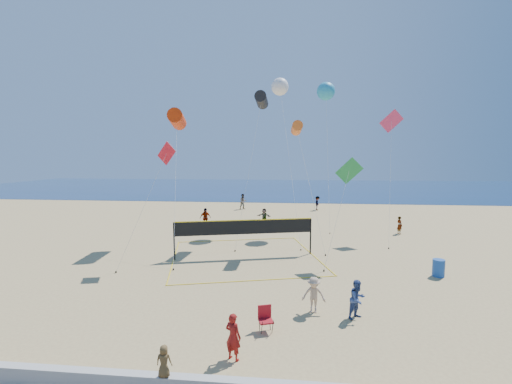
# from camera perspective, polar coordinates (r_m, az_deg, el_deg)

# --- Properties ---
(ground) EXTENTS (120.00, 120.00, 0.00)m
(ground) POSITION_cam_1_polar(r_m,az_deg,el_deg) (13.23, 0.42, -23.68)
(ground) COLOR tan
(ground) RESTS_ON ground
(ocean) EXTENTS (140.00, 50.00, 0.03)m
(ocean) POSITION_cam_1_polar(r_m,az_deg,el_deg) (73.76, 4.90, 0.75)
(ocean) COLOR navy
(ocean) RESTS_ON ground
(woman) EXTENTS (0.67, 0.57, 1.55)m
(woman) POSITION_cam_1_polar(r_m,az_deg,el_deg) (11.94, -3.83, -22.92)
(woman) COLOR maroon
(woman) RESTS_ON ground
(toddler) EXTENTS (0.43, 0.29, 0.88)m
(toddler) POSITION_cam_1_polar(r_m,az_deg,el_deg) (10.58, -15.09, -25.56)
(toddler) COLOR brown
(toddler) RESTS_ON seawall
(bystander_a) EXTENTS (0.98, 0.95, 1.59)m
(bystander_a) POSITION_cam_1_polar(r_m,az_deg,el_deg) (15.05, 16.55, -16.76)
(bystander_a) COLOR #33477F
(bystander_a) RESTS_ON ground
(bystander_b) EXTENTS (1.04, 0.67, 1.52)m
(bystander_b) POSITION_cam_1_polar(r_m,az_deg,el_deg) (15.17, 9.60, -16.54)
(bystander_b) COLOR tan
(bystander_b) RESTS_ON ground
(far_person_0) EXTENTS (1.14, 1.01, 1.85)m
(far_person_0) POSITION_cam_1_polar(r_m,az_deg,el_deg) (32.00, -8.46, -4.30)
(far_person_0) COLOR gray
(far_person_0) RESTS_ON ground
(far_person_1) EXTENTS (1.51, 0.87, 1.55)m
(far_person_1) POSITION_cam_1_polar(r_m,az_deg,el_deg) (33.38, 1.37, -4.08)
(far_person_1) COLOR gray
(far_person_1) RESTS_ON ground
(far_person_2) EXTENTS (0.54, 0.64, 1.51)m
(far_person_2) POSITION_cam_1_polar(r_m,az_deg,el_deg) (31.66, 22.80, -5.12)
(far_person_2) COLOR gray
(far_person_2) RESTS_ON ground
(far_person_3) EXTENTS (1.16, 1.06, 1.93)m
(far_person_3) POSITION_cam_1_polar(r_m,az_deg,el_deg) (42.91, -2.16, -1.61)
(far_person_3) COLOR gray
(far_person_3) RESTS_ON ground
(far_person_4) EXTENTS (0.84, 1.22, 1.73)m
(far_person_4) POSITION_cam_1_polar(r_m,az_deg,el_deg) (42.80, 10.21, -1.85)
(far_person_4) COLOR gray
(far_person_4) RESTS_ON ground
(camp_chair) EXTENTS (0.64, 0.74, 1.06)m
(camp_chair) POSITION_cam_1_polar(r_m,az_deg,el_deg) (13.67, 1.56, -20.11)
(camp_chair) COLOR maroon
(camp_chair) RESTS_ON ground
(trash_barrel) EXTENTS (0.76, 0.76, 0.94)m
(trash_barrel) POSITION_cam_1_polar(r_m,az_deg,el_deg) (21.63, 28.14, -11.10)
(trash_barrel) COLOR #1849A0
(trash_barrel) RESTS_ON ground
(volleyball_net) EXTENTS (11.17, 11.06, 2.46)m
(volleyball_net) POSITION_cam_1_polar(r_m,az_deg,el_deg) (22.50, -1.95, -6.57)
(volleyball_net) COLOR black
(volleyball_net) RESTS_ON ground
(kite_0) EXTENTS (2.69, 8.26, 10.08)m
(kite_0) POSITION_cam_1_polar(r_m,az_deg,el_deg) (27.01, -13.02, 11.72)
(kite_0) COLOR red
(kite_0) RESTS_ON ground
(kite_1) EXTENTS (1.98, 5.31, 11.53)m
(kite_1) POSITION_cam_1_polar(r_m,az_deg,el_deg) (27.51, 0.93, 15.06)
(kite_1) COLOR black
(kite_1) RESTS_ON ground
(kite_2) EXTENTS (2.42, 2.73, 9.01)m
(kite_2) POSITION_cam_1_polar(r_m,az_deg,el_deg) (24.38, 6.82, 10.51)
(kite_2) COLOR orange
(kite_2) RESTS_ON ground
(kite_3) EXTENTS (3.02, 2.60, 7.47)m
(kite_3) POSITION_cam_1_polar(r_m,az_deg,el_deg) (21.39, -15.12, 5.17)
(kite_3) COLOR red
(kite_3) RESTS_ON ground
(kite_4) EXTENTS (2.47, 2.31, 6.53)m
(kite_4) POSITION_cam_1_polar(r_m,az_deg,el_deg) (21.59, 15.10, 2.80)
(kite_4) COLOR green
(kite_4) RESTS_ON ground
(kite_5) EXTENTS (2.14, 4.78, 10.42)m
(kite_5) POSITION_cam_1_polar(r_m,az_deg,el_deg) (30.30, 21.63, 10.23)
(kite_5) COLOR #EA3761
(kite_5) RESTS_ON ground
(kite_6) EXTENTS (2.68, 9.20, 13.69)m
(kite_6) POSITION_cam_1_polar(r_m,az_deg,el_deg) (32.62, 4.01, 17.09)
(kite_6) COLOR white
(kite_6) RESTS_ON ground
(kite_7) EXTENTS (1.71, 3.42, 13.17)m
(kite_7) POSITION_cam_1_polar(r_m,az_deg,el_deg) (32.36, 11.57, 16.12)
(kite_7) COLOR #2694BE
(kite_7) RESTS_ON ground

